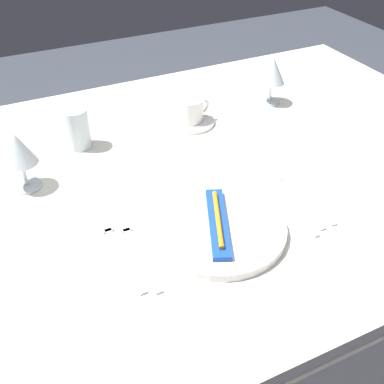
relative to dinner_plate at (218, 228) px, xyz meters
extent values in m
plane|color=#383D47|center=(-0.02, 0.22, -0.75)|extent=(6.00, 6.00, 0.00)
cube|color=silver|center=(-0.02, 0.22, -0.03)|extent=(1.80, 1.10, 0.04)
cube|color=silver|center=(-0.02, 0.77, -0.14)|extent=(1.80, 0.01, 0.18)
cylinder|color=brown|center=(0.78, 0.67, -0.40)|extent=(0.07, 0.07, 0.70)
cylinder|color=white|center=(0.00, 0.00, 0.00)|extent=(0.28, 0.28, 0.02)
cube|color=blue|center=(0.00, 0.00, 0.02)|extent=(0.12, 0.21, 0.01)
cylinder|color=orange|center=(0.00, 0.00, 0.03)|extent=(0.08, 0.16, 0.01)
cube|color=beige|center=(-0.17, -0.01, -0.01)|extent=(0.02, 0.19, 0.00)
cube|color=beige|center=(-0.17, 0.10, -0.01)|extent=(0.02, 0.04, 0.00)
cube|color=beige|center=(-0.20, 0.00, -0.01)|extent=(0.02, 0.19, 0.00)
cube|color=beige|center=(-0.20, 0.11, -0.01)|extent=(0.02, 0.04, 0.00)
cube|color=beige|center=(0.17, -0.01, -0.01)|extent=(0.02, 0.19, 0.00)
ellipsoid|color=beige|center=(0.16, 0.10, -0.01)|extent=(0.03, 0.04, 0.01)
cube|color=beige|center=(0.20, 0.00, -0.01)|extent=(0.02, 0.19, 0.00)
ellipsoid|color=beige|center=(0.20, 0.11, -0.01)|extent=(0.03, 0.04, 0.01)
cube|color=beige|center=(0.23, 0.00, -0.01)|extent=(0.02, 0.19, 0.00)
ellipsoid|color=beige|center=(0.23, 0.11, -0.01)|extent=(0.03, 0.04, 0.01)
cylinder|color=white|center=(0.15, 0.44, 0.00)|extent=(0.14, 0.14, 0.01)
cylinder|color=white|center=(0.15, 0.44, 0.03)|extent=(0.07, 0.07, 0.06)
torus|color=white|center=(0.18, 0.44, 0.04)|extent=(0.05, 0.01, 0.05)
cylinder|color=silver|center=(0.42, 0.45, -0.01)|extent=(0.06, 0.06, 0.01)
cylinder|color=silver|center=(0.42, 0.45, 0.03)|extent=(0.01, 0.01, 0.06)
cone|color=silver|center=(0.42, 0.45, 0.09)|extent=(0.08, 0.08, 0.08)
cylinder|color=silver|center=(-0.32, 0.33, -0.01)|extent=(0.07, 0.07, 0.01)
cylinder|color=silver|center=(-0.32, 0.33, 0.03)|extent=(0.01, 0.01, 0.06)
cone|color=silver|center=(-0.32, 0.33, 0.09)|extent=(0.08, 0.08, 0.07)
cylinder|color=silver|center=(-0.17, 0.45, 0.04)|extent=(0.06, 0.06, 0.11)
cylinder|color=#C68C1E|center=(-0.17, 0.45, 0.02)|extent=(0.06, 0.06, 0.06)
camera|label=1|loc=(-0.37, -0.64, 0.65)|focal=44.88mm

